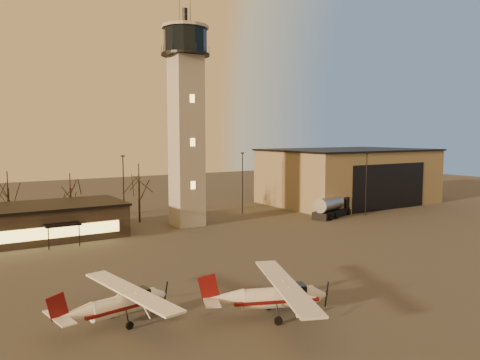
% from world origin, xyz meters
% --- Properties ---
extents(ground, '(220.00, 220.00, 0.00)m').
position_xyz_m(ground, '(0.00, 0.00, 0.00)').
color(ground, '#3C3937').
rests_on(ground, ground).
extents(control_tower, '(6.80, 6.80, 32.60)m').
position_xyz_m(control_tower, '(0.00, 30.00, 16.33)').
color(control_tower, '#9E9B96').
rests_on(control_tower, ground).
extents(hangar, '(30.60, 20.60, 10.30)m').
position_xyz_m(hangar, '(36.00, 33.98, 5.15)').
color(hangar, '#847856').
rests_on(hangar, ground).
extents(terminal, '(25.40, 12.20, 4.30)m').
position_xyz_m(terminal, '(-21.99, 31.98, 2.16)').
color(terminal, black).
rests_on(terminal, ground).
extents(light_poles, '(58.50, 12.25, 10.14)m').
position_xyz_m(light_poles, '(0.50, 31.00, 5.41)').
color(light_poles, black).
rests_on(light_poles, ground).
extents(tree_row, '(37.20, 9.20, 8.80)m').
position_xyz_m(tree_row, '(-13.70, 39.16, 5.94)').
color(tree_row, black).
rests_on(tree_row, ground).
extents(cessna_front, '(10.09, 12.23, 3.46)m').
position_xyz_m(cessna_front, '(-9.23, -4.45, 1.18)').
color(cessna_front, silver).
rests_on(cessna_front, ground).
extents(cessna_rear, '(9.21, 11.60, 3.19)m').
position_xyz_m(cessna_rear, '(-18.93, 0.51, 1.09)').
color(cessna_rear, white).
rests_on(cessna_rear, ground).
extents(fuel_truck, '(9.26, 5.33, 3.31)m').
position_xyz_m(fuel_truck, '(22.70, 23.99, 1.31)').
color(fuel_truck, black).
rests_on(fuel_truck, ground).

